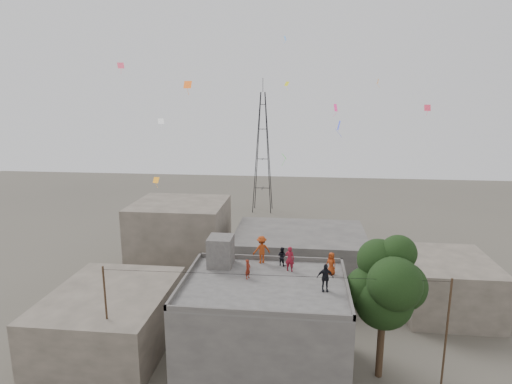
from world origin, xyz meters
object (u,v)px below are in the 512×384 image
Objects in this scene: transmission_tower at (263,153)px; person_red_adult at (290,259)px; stair_head_box at (221,251)px; tree at (387,285)px; person_dark_adult at (325,278)px.

person_red_adult is (5.44, -37.87, -2.13)m from transmission_tower.
person_red_adult is (4.64, -0.47, -0.16)m from stair_head_box.
tree is 5.44× the size of person_dark_adult.
transmission_tower reaches higher than stair_head_box.
stair_head_box is 7.51m from person_dark_adult.
person_dark_adult is (-3.78, -1.21, 0.83)m from tree.
stair_head_box is at bearing 7.65° from person_red_adult.
person_red_adult is 3.48m from person_dark_adult.
transmission_tower is (-0.80, 37.40, 1.97)m from stair_head_box.
tree is at bearing 178.91° from person_red_adult.
tree is 4.06m from person_dark_adult.
stair_head_box is at bearing -88.77° from transmission_tower.
transmission_tower is 38.32m from person_red_adult.
stair_head_box is 1.19× the size of person_red_adult.
person_red_adult is at bearing -5.78° from stair_head_box.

